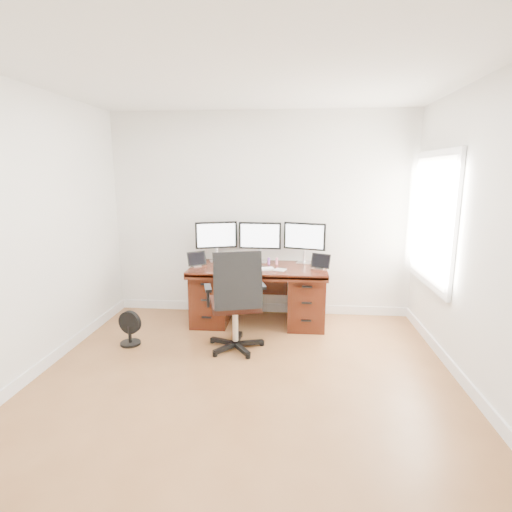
# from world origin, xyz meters

# --- Properties ---
(ground) EXTENTS (4.50, 4.50, 0.00)m
(ground) POSITION_xyz_m (0.00, 0.00, 0.00)
(ground) COLOR brown
(ground) RESTS_ON ground
(back_wall) EXTENTS (4.00, 0.10, 2.70)m
(back_wall) POSITION_xyz_m (0.00, 2.25, 1.35)
(back_wall) COLOR white
(back_wall) RESTS_ON ground
(right_wall) EXTENTS (0.10, 4.50, 2.70)m
(right_wall) POSITION_xyz_m (2.00, 0.11, 1.35)
(right_wall) COLOR white
(right_wall) RESTS_ON ground
(desk) EXTENTS (1.70, 0.80, 0.75)m
(desk) POSITION_xyz_m (0.00, 1.83, 0.40)
(desk) COLOR #40170C
(desk) RESTS_ON ground
(office_chair) EXTENTS (0.74, 0.74, 1.13)m
(office_chair) POSITION_xyz_m (-0.17, 0.98, 0.37)
(office_chair) COLOR black
(office_chair) RESTS_ON ground
(floor_fan) EXTENTS (0.27, 0.23, 0.39)m
(floor_fan) POSITION_xyz_m (-1.39, 1.01, 0.19)
(floor_fan) COLOR black
(floor_fan) RESTS_ON ground
(monitor_left) EXTENTS (0.53, 0.21, 0.53)m
(monitor_left) POSITION_xyz_m (-0.58, 2.07, 1.09)
(monitor_left) COLOR silver
(monitor_left) RESTS_ON desk
(monitor_center) EXTENTS (0.55, 0.15, 0.53)m
(monitor_center) POSITION_xyz_m (-0.00, 2.07, 1.09)
(monitor_center) COLOR silver
(monitor_center) RESTS_ON desk
(monitor_right) EXTENTS (0.54, 0.20, 0.53)m
(monitor_right) POSITION_xyz_m (0.58, 2.07, 1.09)
(monitor_right) COLOR silver
(monitor_right) RESTS_ON desk
(tablet_left) EXTENTS (0.24, 0.19, 0.19)m
(tablet_left) POSITION_xyz_m (-0.78, 1.75, 0.84)
(tablet_left) COLOR silver
(tablet_left) RESTS_ON desk
(tablet_right) EXTENTS (0.25, 0.16, 0.19)m
(tablet_right) POSITION_xyz_m (0.77, 1.75, 0.84)
(tablet_right) COLOR silver
(tablet_right) RESTS_ON desk
(keyboard) EXTENTS (0.34, 0.21, 0.01)m
(keyboard) POSITION_xyz_m (0.05, 1.66, 0.76)
(keyboard) COLOR silver
(keyboard) RESTS_ON desk
(trackpad) EXTENTS (0.17, 0.17, 0.01)m
(trackpad) POSITION_xyz_m (0.28, 1.64, 0.76)
(trackpad) COLOR silver
(trackpad) RESTS_ON desk
(drawing_tablet) EXTENTS (0.27, 0.23, 0.01)m
(drawing_tablet) POSITION_xyz_m (-0.21, 1.60, 0.76)
(drawing_tablet) COLOR black
(drawing_tablet) RESTS_ON desk
(phone) EXTENTS (0.14, 0.10, 0.01)m
(phone) POSITION_xyz_m (-0.00, 1.79, 0.76)
(phone) COLOR black
(phone) RESTS_ON desk
(figurine_orange) EXTENTS (0.04, 0.04, 0.09)m
(figurine_orange) POSITION_xyz_m (-0.34, 1.95, 0.80)
(figurine_orange) COLOR orange
(figurine_orange) RESTS_ON desk
(figurine_brown) EXTENTS (0.04, 0.04, 0.09)m
(figurine_brown) POSITION_xyz_m (-0.24, 1.95, 0.80)
(figurine_brown) COLOR brown
(figurine_brown) RESTS_ON desk
(figurine_yellow) EXTENTS (0.04, 0.04, 0.09)m
(figurine_yellow) POSITION_xyz_m (-0.12, 1.95, 0.80)
(figurine_yellow) COLOR #E7D178
(figurine_yellow) RESTS_ON desk
(figurine_purple) EXTENTS (0.04, 0.04, 0.09)m
(figurine_purple) POSITION_xyz_m (0.13, 1.95, 0.80)
(figurine_purple) COLOR #9956D5
(figurine_purple) RESTS_ON desk
(figurine_pink) EXTENTS (0.04, 0.04, 0.09)m
(figurine_pink) POSITION_xyz_m (0.23, 1.95, 0.80)
(figurine_pink) COLOR pink
(figurine_pink) RESTS_ON desk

